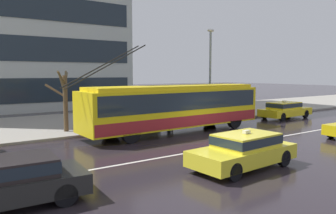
# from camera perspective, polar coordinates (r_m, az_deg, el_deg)

# --- Properties ---
(ground_plane) EXTENTS (160.00, 160.00, 0.00)m
(ground_plane) POSITION_cam_1_polar(r_m,az_deg,el_deg) (17.66, 10.04, -5.55)
(ground_plane) COLOR #272026
(sidewalk_slab) EXTENTS (80.00, 10.00, 0.14)m
(sidewalk_slab) POSITION_cam_1_polar(r_m,az_deg,el_deg) (25.49, -5.72, -1.82)
(sidewalk_slab) COLOR gray
(sidewalk_slab) RESTS_ON ground_plane
(lane_centre_line) EXTENTS (72.00, 0.14, 0.01)m
(lane_centre_line) POSITION_cam_1_polar(r_m,az_deg,el_deg) (16.85, 12.93, -6.15)
(lane_centre_line) COLOR silver
(lane_centre_line) RESTS_ON ground_plane
(trolleybus) EXTENTS (12.40, 2.90, 4.98)m
(trolleybus) POSITION_cam_1_polar(r_m,az_deg,el_deg) (19.27, 1.32, 0.10)
(trolleybus) COLOR yellow
(trolleybus) RESTS_ON ground_plane
(taxi_oncoming_near) EXTENTS (4.35, 2.03, 1.39)m
(taxi_oncoming_near) POSITION_cam_1_polar(r_m,az_deg,el_deg) (12.45, 13.11, -7.13)
(taxi_oncoming_near) COLOR yellow
(taxi_oncoming_near) RESTS_ON ground_plane
(taxi_ahead_of_bus) EXTENTS (4.63, 1.89, 1.39)m
(taxi_ahead_of_bus) POSITION_cam_1_polar(r_m,az_deg,el_deg) (26.83, 19.66, -0.38)
(taxi_ahead_of_bus) COLOR yellow
(taxi_ahead_of_bus) RESTS_ON ground_plane
(private_car_oncoming) EXTENTS (4.29, 2.05, 1.26)m
(private_car_oncoming) POSITION_cam_1_polar(r_m,az_deg,el_deg) (9.70, -26.46, -11.35)
(private_car_oncoming) COLOR black
(private_car_oncoming) RESTS_ON ground_plane
(bus_shelter) EXTENTS (4.10, 1.84, 2.47)m
(bus_shelter) POSITION_cam_1_polar(r_m,az_deg,el_deg) (21.83, -4.83, 2.06)
(bus_shelter) COLOR gray
(bus_shelter) RESTS_ON sidewalk_slab
(pedestrian_at_shelter) EXTENTS (1.28, 1.28, 2.01)m
(pedestrian_at_shelter) POSITION_cam_1_polar(r_m,az_deg,el_deg) (22.54, -6.11, 1.47)
(pedestrian_at_shelter) COLOR black
(pedestrian_at_shelter) RESTS_ON sidewalk_slab
(pedestrian_approaching_curb) EXTENTS (1.50, 1.50, 1.97)m
(pedestrian_approaching_curb) POSITION_cam_1_polar(r_m,az_deg,el_deg) (22.89, 0.03, 1.53)
(pedestrian_approaching_curb) COLOR #273348
(pedestrian_approaching_curb) RESTS_ON sidewalk_slab
(pedestrian_walking_past) EXTENTS (1.25, 1.25, 2.00)m
(pedestrian_walking_past) POSITION_cam_1_polar(r_m,az_deg,el_deg) (24.21, 0.21, 1.86)
(pedestrian_walking_past) COLOR navy
(pedestrian_walking_past) RESTS_ON sidewalk_slab
(street_lamp) EXTENTS (0.60, 0.32, 6.56)m
(street_lamp) POSITION_cam_1_polar(r_m,az_deg,el_deg) (24.40, 7.36, 7.14)
(street_lamp) COLOR gray
(street_lamp) RESTS_ON sidewalk_slab
(street_tree_bare) EXTENTS (1.48, 2.09, 3.50)m
(street_tree_bare) POSITION_cam_1_polar(r_m,az_deg,el_deg) (19.63, -17.56, 1.63)
(street_tree_bare) COLOR brown
(street_tree_bare) RESTS_ON sidewalk_slab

